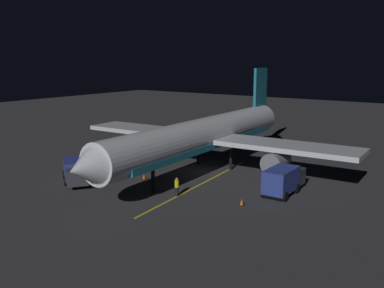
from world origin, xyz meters
name	(u,v)px	position (x,y,z in m)	size (l,w,h in m)	color
ground_plane	(202,173)	(0.00, 0.00, -0.10)	(180.00, 180.00, 0.20)	#323236
apron_guide_stripe	(201,184)	(-2.51, 4.00, 0.00)	(0.24, 21.63, 0.01)	gold
airliner	(205,136)	(0.02, -0.62, 4.00)	(33.30, 38.54, 11.13)	silver
baggage_truck	(75,172)	(8.16, 10.93, 1.18)	(5.68, 4.89, 2.26)	navy
catering_truck	(283,180)	(-10.49, 2.15, 1.30)	(2.36, 5.91, 2.55)	navy
ground_crew_worker	(177,187)	(-2.79, 8.39, 0.89)	(0.40, 0.40, 1.74)	black
traffic_cone_near_left	(242,202)	(-8.83, 7.12, 0.25)	(0.50, 0.50, 0.55)	#EA590F
traffic_cone_near_right	(144,177)	(3.37, 5.95, 0.25)	(0.50, 0.50, 0.55)	#EA590F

